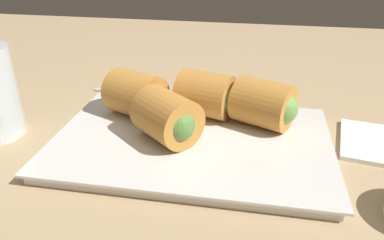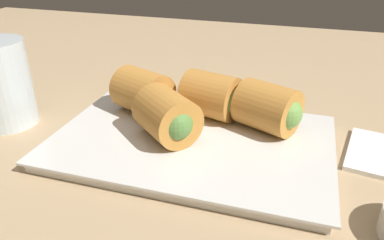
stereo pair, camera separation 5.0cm
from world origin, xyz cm
name	(u,v)px [view 1 (the left image)]	position (x,y,z in cm)	size (l,w,h in cm)	color
table_surface	(185,148)	(0.00, 0.00, 1.00)	(180.00, 140.00, 2.00)	tan
serving_plate	(192,142)	(-1.16, 1.42, 2.76)	(34.50, 22.73, 1.50)	silver
roll_front_left	(209,95)	(-2.31, -5.17, 6.58)	(8.82, 7.84, 6.17)	#C68438
roll_front_right	(139,95)	(7.18, -3.49, 6.58)	(9.00, 8.48, 6.17)	#C68438
roll_back_left	(169,118)	(1.38, 2.64, 6.58)	(9.44, 9.32, 6.17)	#C68438
roll_back_right	(267,104)	(-10.14, -3.48, 6.58)	(9.03, 8.52, 6.17)	#C68438
spoon	(181,91)	(3.68, -15.49, 2.54)	(19.05, 3.46, 1.22)	silver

